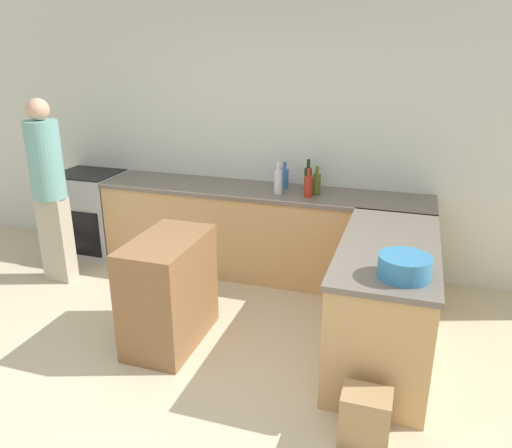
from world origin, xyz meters
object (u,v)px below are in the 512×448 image
at_px(mixing_bowl, 404,267).
at_px(vinegar_bottle_clear, 278,181).
at_px(island_table, 169,291).
at_px(person_by_range, 49,185).
at_px(paper_bag, 365,417).
at_px(olive_oil_bottle, 317,183).
at_px(range_oven, 92,212).
at_px(water_bottle_blue, 284,178).
at_px(wine_bottle_dark, 308,178).
at_px(hot_sauce_bottle, 308,186).

relative_size(mixing_bowl, vinegar_bottle_clear, 1.05).
bearing_deg(island_table, vinegar_bottle_clear, 69.33).
height_order(mixing_bowl, person_by_range, person_by_range).
xyz_separation_m(vinegar_bottle_clear, paper_bag, (1.09, -1.96, -0.85)).
xyz_separation_m(olive_oil_bottle, paper_bag, (0.73, -2.03, -0.83)).
bearing_deg(olive_oil_bottle, island_table, -121.34).
bearing_deg(range_oven, olive_oil_bottle, -0.26).
bearing_deg(person_by_range, paper_bag, -22.19).
bearing_deg(island_table, paper_bag, -21.72).
bearing_deg(mixing_bowl, vinegar_bottle_clear, 128.65).
relative_size(water_bottle_blue, vinegar_bottle_clear, 0.85).
xyz_separation_m(range_oven, water_bottle_blue, (2.20, 0.12, 0.55)).
xyz_separation_m(island_table, mixing_bowl, (1.71, -0.19, 0.53)).
distance_m(mixing_bowl, olive_oil_bottle, 1.81).
bearing_deg(vinegar_bottle_clear, water_bottle_blue, 88.07).
relative_size(water_bottle_blue, wine_bottle_dark, 0.86).
bearing_deg(water_bottle_blue, range_oven, -176.86).
distance_m(water_bottle_blue, person_by_range, 2.25).
relative_size(vinegar_bottle_clear, person_by_range, 0.17).
xyz_separation_m(range_oven, olive_oil_bottle, (2.54, -0.01, 0.55)).
xyz_separation_m(range_oven, island_table, (1.69, -1.41, -0.02)).
relative_size(island_table, hot_sauce_bottle, 3.25).
bearing_deg(olive_oil_bottle, range_oven, 179.74).
height_order(island_table, olive_oil_bottle, olive_oil_bottle).
xyz_separation_m(range_oven, person_by_range, (0.13, -0.76, 0.53)).
bearing_deg(hot_sauce_bottle, island_table, -121.42).
relative_size(island_table, mixing_bowl, 2.70).
height_order(vinegar_bottle_clear, paper_bag, vinegar_bottle_clear).
relative_size(range_oven, paper_bag, 2.69).
bearing_deg(water_bottle_blue, mixing_bowl, -55.02).
relative_size(water_bottle_blue, person_by_range, 0.15).
distance_m(range_oven, water_bottle_blue, 2.27).
bearing_deg(person_by_range, range_oven, 99.87).
distance_m(hot_sauce_bottle, paper_bag, 2.25).
bearing_deg(island_table, water_bottle_blue, 71.69).
bearing_deg(olive_oil_bottle, wine_bottle_dark, 130.02).
bearing_deg(vinegar_bottle_clear, olive_oil_bottle, 11.94).
relative_size(range_oven, person_by_range, 0.51).
bearing_deg(wine_bottle_dark, vinegar_bottle_clear, -139.29).
bearing_deg(hot_sauce_bottle, range_oven, 177.48).
bearing_deg(olive_oil_bottle, mixing_bowl, -61.61).
height_order(mixing_bowl, olive_oil_bottle, olive_oil_bottle).
distance_m(water_bottle_blue, hot_sauce_bottle, 0.37).
bearing_deg(wine_bottle_dark, mixing_bowl, -60.60).
relative_size(range_oven, wine_bottle_dark, 3.01).
xyz_separation_m(water_bottle_blue, wine_bottle_dark, (0.23, 0.00, 0.02)).
height_order(range_oven, wine_bottle_dark, wine_bottle_dark).
bearing_deg(paper_bag, vinegar_bottle_clear, 118.99).
bearing_deg(range_oven, hot_sauce_bottle, -2.52).
bearing_deg(range_oven, vinegar_bottle_clear, -2.25).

